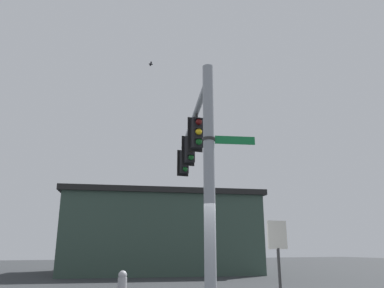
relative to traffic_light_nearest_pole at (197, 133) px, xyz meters
name	(u,v)px	position (x,y,z in m)	size (l,w,h in m)	color
signal_pole	(209,177)	(0.58, 2.35, -1.97)	(0.30, 0.30, 6.42)	gray
mast_arm	(193,123)	(-0.29, -1.20, 0.80)	(0.20, 0.20, 7.32)	gray
traffic_light_nearest_pole	(197,133)	(0.00, 0.00, 0.00)	(0.54, 0.49, 1.31)	black
traffic_light_mid_inner	(190,150)	(-0.53, -2.18, 0.00)	(0.54, 0.49, 1.31)	black
traffic_light_mid_outer	(184,162)	(-1.06, -4.36, 0.00)	(0.54, 0.49, 1.31)	black
street_name_sign	(221,140)	(0.26, 2.43, -0.94)	(1.42, 0.49, 0.22)	#147238
bird_flying	(151,64)	(0.86, -3.50, 4.19)	(0.20, 0.30, 0.09)	black
storefront_building	(159,233)	(-1.79, -10.99, -2.93)	(12.17, 10.08, 4.48)	#33473D
fire_hydrant	(122,287)	(2.45, 0.80, -4.76)	(0.35, 0.24, 0.82)	#99999E
historical_marker	(278,248)	(-1.49, 2.21, -3.77)	(0.60, 0.08, 2.13)	#333333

